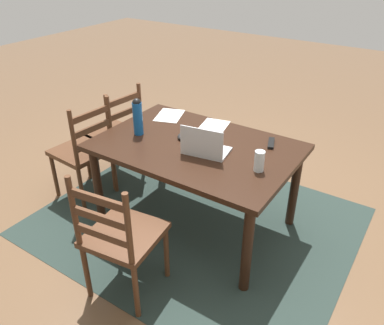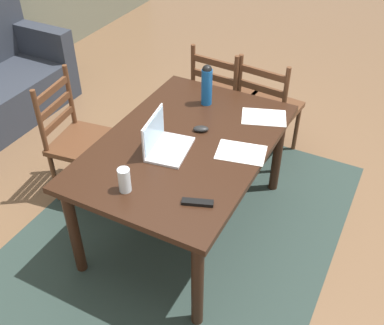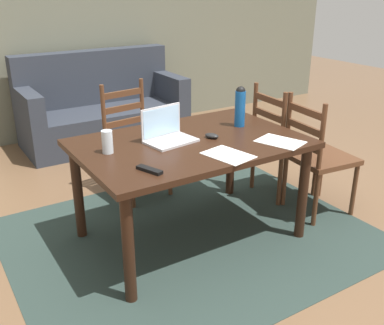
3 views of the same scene
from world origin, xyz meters
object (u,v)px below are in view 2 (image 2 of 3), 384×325
Objects in this scene: chair_right_near at (267,109)px; drinking_glass at (124,180)px; water_bottle at (207,84)px; computer_mouse at (201,129)px; dining_table at (186,153)px; chair_far_head at (80,140)px; tv_remote at (198,202)px; laptop at (163,141)px; chair_right_far at (222,98)px.

chair_right_near reaches higher than drinking_glass.
computer_mouse is at bearing -160.03° from water_bottle.
dining_table is 0.19m from computer_mouse.
water_bottle reaches higher than chair_right_near.
tv_remote is (-0.46, -1.19, 0.28)m from chair_far_head.
drinking_glass is at bearing -179.14° from laptop.
laptop is 1.18× the size of water_bottle.
laptop reaches higher than tv_remote.
computer_mouse is (0.16, -0.90, 0.29)m from chair_far_head.
dining_table is 1.07m from chair_right_far.
computer_mouse is at bearing -79.98° from chair_far_head.
chair_right_far is at bearing -10.78° from computer_mouse.
tv_remote is at bearing -111.24° from chair_far_head.
water_bottle reaches higher than dining_table.
tv_remote is at bearing 179.26° from computer_mouse.
chair_right_near is 1.25m from laptop.
chair_right_near is at bearing -89.99° from chair_right_far.
laptop is at bearing -99.01° from chair_far_head.
chair_far_head reaches higher than computer_mouse.
drinking_glass reaches higher than dining_table.
water_bottle is at bearing -168.26° from chair_right_far.
chair_far_head is 5.59× the size of tv_remote.
drinking_glass is (-1.59, 0.28, 0.34)m from chair_right_near.
tv_remote is (-0.95, -0.41, -0.14)m from water_bottle.
chair_right_far is at bearing -0.98° from tv_remote.
chair_right_far is 3.20× the size of water_bottle.
laptop is at bearing -174.29° from chair_right_far.
laptop is 0.42m from drinking_glass.
laptop is (-1.17, -0.12, 0.33)m from chair_right_far.
chair_right_far and chair_right_near have the same top height.
water_bottle is at bearing 3.07° from tv_remote.
water_bottle is at bearing 10.47° from dining_table.
chair_right_near is 0.94m from computer_mouse.
chair_far_head is 0.86m from laptop.
chair_far_head is (-1.04, 0.67, 0.00)m from chair_right_far.
chair_right_far is 1.63m from drinking_glass.
drinking_glass is 0.85× the size of tv_remote.
chair_right_near is (0.00, -0.40, 0.00)m from chair_right_far.
chair_right_near reaches higher than computer_mouse.
dining_table is at bearing -169.53° from water_bottle.
dining_table is 0.89m from chair_far_head.
dining_table is at bearing -8.37° from drinking_glass.
computer_mouse is (-0.88, 0.17, 0.29)m from chair_right_near.
dining_table is 0.21m from laptop.
chair_right_far is 1.62m from tv_remote.
chair_far_head reaches higher than tv_remote.
computer_mouse is at bearing -165.12° from chair_right_far.
chair_far_head is 2.71× the size of laptop.
chair_far_head is at bearing 80.99° from laptop.
chair_right_near reaches higher than tv_remote.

